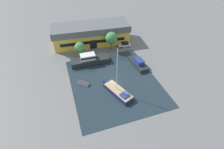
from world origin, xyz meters
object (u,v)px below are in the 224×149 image
object	(u,v)px
quay_tree_near_building	(80,47)
quay_tree_by_water	(111,38)
small_dinghy	(83,83)
warehouse_building	(91,34)
motor_cruiser	(89,60)
cabin_boat	(138,63)
sailboat_moored	(118,91)
parked_car	(125,45)

from	to	relation	value
quay_tree_near_building	quay_tree_by_water	world-z (taller)	quay_tree_by_water
quay_tree_by_water	small_dinghy	bearing A→B (deg)	-132.16
quay_tree_near_building	quay_tree_by_water	xyz separation A→B (m)	(10.88, 1.05, 0.89)
quay_tree_by_water	small_dinghy	distance (m)	19.59
warehouse_building	small_dinghy	xyz separation A→B (m)	(-7.56, -21.63, -3.17)
quay_tree_near_building	motor_cruiser	bearing A→B (deg)	-64.52
quay_tree_by_water	small_dinghy	size ratio (longest dim) A/B	1.96
warehouse_building	cabin_boat	world-z (taller)	warehouse_building
sailboat_moored	small_dinghy	size ratio (longest dim) A/B	3.90
quay_tree_near_building	sailboat_moored	size ratio (longest dim) A/B	0.41
warehouse_building	cabin_boat	xyz separation A→B (m)	(10.20, -18.65, -2.61)
quay_tree_by_water	sailboat_moored	xyz separation A→B (m)	(-5.09, -20.44, -3.89)
motor_cruiser	cabin_boat	bearing A→B (deg)	-111.80
small_dinghy	motor_cruiser	bearing A→B (deg)	16.88
parked_car	sailboat_moored	size ratio (longest dim) A/B	0.34
cabin_boat	quay_tree_by_water	bearing A→B (deg)	109.71
warehouse_building	quay_tree_by_water	world-z (taller)	warehouse_building
parked_car	sailboat_moored	xyz separation A→B (m)	(-10.21, -21.07, -0.09)
quay_tree_by_water	parked_car	distance (m)	6.41
motor_cruiser	cabin_boat	size ratio (longest dim) A/B	1.45
parked_car	cabin_boat	xyz separation A→B (m)	(-0.18, -11.82, 0.06)
warehouse_building	small_dinghy	bearing A→B (deg)	-104.37
quay_tree_near_building	quay_tree_by_water	size ratio (longest dim) A/B	0.81
quay_tree_near_building	cabin_boat	xyz separation A→B (m)	(15.82, -10.13, -2.85)
quay_tree_near_building	motor_cruiser	distance (m)	5.21
quay_tree_near_building	quay_tree_by_water	bearing A→B (deg)	5.50
sailboat_moored	small_dinghy	bearing A→B (deg)	119.46
quay_tree_near_building	parked_car	distance (m)	16.35
quay_tree_by_water	sailboat_moored	bearing A→B (deg)	-103.98
sailboat_moored	parked_car	bearing A→B (deg)	42.62
warehouse_building	sailboat_moored	bearing A→B (deg)	-84.74
small_dinghy	cabin_boat	distance (m)	18.02
motor_cruiser	cabin_boat	world-z (taller)	motor_cruiser
sailboat_moored	cabin_boat	xyz separation A→B (m)	(10.03, 9.25, 0.16)
warehouse_building	cabin_boat	distance (m)	21.41
warehouse_building	quay_tree_by_water	bearing A→B (deg)	-49.91
sailboat_moored	cabin_boat	world-z (taller)	sailboat_moored
quay_tree_near_building	motor_cruiser	world-z (taller)	quay_tree_near_building
warehouse_building	quay_tree_by_water	size ratio (longest dim) A/B	4.21
sailboat_moored	quay_tree_by_water	bearing A→B (deg)	54.48
sailboat_moored	motor_cruiser	bearing A→B (deg)	82.55
quay_tree_by_water	motor_cruiser	distance (m)	10.87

